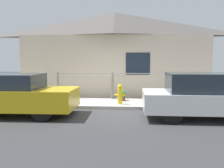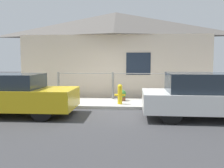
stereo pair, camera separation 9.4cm
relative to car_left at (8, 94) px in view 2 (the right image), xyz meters
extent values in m
plane|color=#38383A|center=(3.16, 1.19, -0.68)|extent=(60.00, 60.00, 0.00)
cube|color=#B2AFA8|center=(3.16, 2.18, -0.63)|extent=(24.00, 1.96, 0.11)
cube|color=beige|center=(3.16, 3.80, 0.80)|extent=(8.84, 0.12, 2.96)
cube|color=#1E2838|center=(4.27, 3.73, 0.95)|extent=(1.10, 0.04, 1.00)
pyramid|color=#605B56|center=(3.16, 4.84, 2.87)|extent=(9.24, 2.20, 1.18)
cylinder|color=gray|center=(0.76, 3.01, 0.01)|extent=(0.10, 0.10, 1.16)
cylinder|color=gray|center=(3.16, 3.01, 0.01)|extent=(0.10, 0.10, 1.16)
cylinder|color=gray|center=(5.56, 3.01, 0.01)|extent=(0.10, 0.10, 1.16)
cylinder|color=gray|center=(3.16, 3.01, 0.53)|extent=(4.80, 0.03, 0.03)
cube|color=gold|center=(0.04, 0.00, -0.13)|extent=(4.27, 1.78, 0.63)
cube|color=#232D38|center=(-0.13, 0.00, 0.42)|extent=(2.36, 1.55, 0.46)
cylinder|color=black|center=(1.35, 0.76, -0.36)|extent=(0.64, 0.21, 0.64)
cylinder|color=black|center=(1.37, -0.73, -0.36)|extent=(0.64, 0.21, 0.64)
cube|color=white|center=(6.34, 0.00, -0.15)|extent=(4.06, 1.84, 0.57)
cube|color=#232D38|center=(6.17, 0.00, 0.42)|extent=(2.24, 1.60, 0.57)
cylinder|color=black|center=(5.10, 0.79, -0.35)|extent=(0.66, 0.21, 0.66)
cylinder|color=black|center=(5.07, -0.75, -0.35)|extent=(0.66, 0.21, 0.66)
cylinder|color=yellow|center=(3.53, 1.73, -0.26)|extent=(0.18, 0.18, 0.63)
sphere|color=yellow|center=(3.53, 1.73, 0.10)|extent=(0.19, 0.19, 0.19)
cylinder|color=yellow|center=(3.40, 1.73, -0.22)|extent=(0.16, 0.08, 0.08)
cylinder|color=yellow|center=(3.66, 1.73, -0.22)|extent=(0.16, 0.08, 0.08)
cylinder|color=brown|center=(3.57, 2.54, -0.49)|extent=(0.30, 0.30, 0.15)
sphere|color=#387F38|center=(3.57, 2.54, -0.29)|extent=(0.34, 0.34, 0.34)
cylinder|color=brown|center=(0.38, 2.49, -0.47)|extent=(0.22, 0.22, 0.20)
sphere|color=#2D6B2D|center=(0.38, 2.49, -0.19)|extent=(0.47, 0.47, 0.47)
camera|label=1|loc=(3.89, -7.69, 1.08)|focal=40.00mm
camera|label=2|loc=(3.98, -7.68, 1.08)|focal=40.00mm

